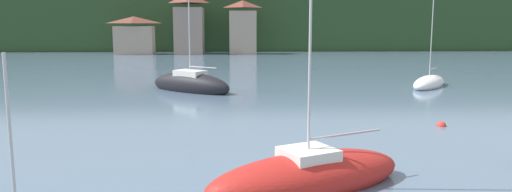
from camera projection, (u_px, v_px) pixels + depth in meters
wooded_hillside at (302, 24)px, 130.66m from camera, size 352.00×64.92×27.97m
shore_building_west at (134, 36)px, 86.52m from camera, size 7.12×3.62×6.68m
shore_building_westcentral at (189, 24)px, 87.74m from camera, size 5.31×6.10×10.81m
shore_building_central at (243, 28)px, 87.15m from camera, size 5.01×3.87×9.50m
sailboat_far_2 at (429, 83)px, 43.91m from camera, size 5.65×6.62×8.35m
sailboat_near_3 at (308, 176)px, 17.30m from camera, size 8.29×5.88×8.87m
sailboat_far_5 at (190, 85)px, 41.26m from camera, size 8.03×6.96×10.13m
mooring_buoy_near at (441, 126)px, 27.60m from camera, size 0.54×0.54×0.54m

